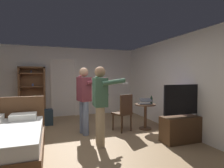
{
  "coord_description": "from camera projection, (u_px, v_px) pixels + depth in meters",
  "views": [
    {
      "loc": [
        -0.75,
        -3.72,
        1.48
      ],
      "look_at": [
        0.71,
        0.45,
        1.28
      ],
      "focal_mm": 29.05,
      "sensor_mm": 36.0,
      "label": 1
    }
  ],
  "objects": [
    {
      "name": "ground_plane",
      "position": [
        87.0,
        146.0,
        3.82
      ],
      "size": [
        6.79,
        6.79,
        0.0
      ],
      "primitive_type": "plane",
      "color": "#997A56"
    },
    {
      "name": "wall_back",
      "position": [
        70.0,
        82.0,
        6.73
      ],
      "size": [
        5.13,
        0.12,
        2.51
      ],
      "primitive_type": "cube",
      "color": "silver",
      "rests_on": "ground_plane"
    },
    {
      "name": "wall_right",
      "position": [
        185.0,
        85.0,
        4.59
      ],
      "size": [
        0.12,
        6.41,
        2.51
      ],
      "primitive_type": "cube",
      "color": "silver",
      "rests_on": "ground_plane"
    },
    {
      "name": "doorway_frame",
      "position": [
        64.0,
        83.0,
        6.58
      ],
      "size": [
        0.93,
        0.08,
        2.13
      ],
      "color": "white",
      "rests_on": "ground_plane"
    },
    {
      "name": "bookshelf",
      "position": [
        32.0,
        91.0,
        6.11
      ],
      "size": [
        0.83,
        0.32,
        1.78
      ],
      "color": "brown",
      "rests_on": "ground_plane"
    },
    {
      "name": "tv_flatscreen",
      "position": [
        185.0,
        124.0,
        4.09
      ],
      "size": [
        1.15,
        0.4,
        1.29
      ],
      "color": "#4C331E",
      "rests_on": "ground_plane"
    },
    {
      "name": "side_table",
      "position": [
        145.0,
        112.0,
        5.02
      ],
      "size": [
        0.57,
        0.57,
        0.7
      ],
      "color": "#4C331E",
      "rests_on": "ground_plane"
    },
    {
      "name": "laptop",
      "position": [
        145.0,
        102.0,
        4.95
      ],
      "size": [
        0.38,
        0.39,
        0.17
      ],
      "color": "black",
      "rests_on": "side_table"
    },
    {
      "name": "bottle_on_table",
      "position": [
        151.0,
        101.0,
        4.97
      ],
      "size": [
        0.06,
        0.06,
        0.23
      ],
      "color": "#19321E",
      "rests_on": "side_table"
    },
    {
      "name": "wooden_chair",
      "position": [
        124.0,
        111.0,
        4.81
      ],
      "size": [
        0.54,
        0.54,
        0.99
      ],
      "color": "#4C331E",
      "rests_on": "ground_plane"
    },
    {
      "name": "person_blue_shirt",
      "position": [
        101.0,
        100.0,
        3.83
      ],
      "size": [
        0.66,
        0.58,
        1.67
      ],
      "color": "tan",
      "rests_on": "ground_plane"
    },
    {
      "name": "person_striped_shirt",
      "position": [
        84.0,
        96.0,
        4.58
      ],
      "size": [
        0.78,
        0.56,
        1.68
      ],
      "color": "slate",
      "rests_on": "ground_plane"
    },
    {
      "name": "suitcase_dark",
      "position": [
        43.0,
        117.0,
        5.43
      ],
      "size": [
        0.56,
        0.37,
        0.46
      ],
      "primitive_type": "cube",
      "rotation": [
        0.0,
        0.0,
        0.07
      ],
      "color": "#1E2D38",
      "rests_on": "ground_plane"
    }
  ]
}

